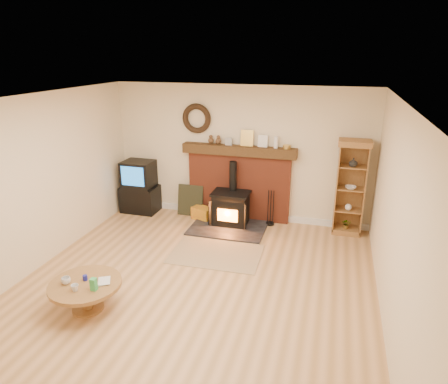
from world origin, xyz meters
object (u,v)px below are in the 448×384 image
(tv_unit, at_px, (140,188))
(curio_cabinet, at_px, (350,188))
(wood_stove, at_px, (230,210))
(coffee_table, at_px, (85,288))

(tv_unit, relative_size, curio_cabinet, 0.62)
(tv_unit, distance_m, curio_cabinet, 4.15)
(wood_stove, bearing_deg, coffee_table, -109.58)
(curio_cabinet, relative_size, coffee_table, 1.90)
(wood_stove, relative_size, curio_cabinet, 0.81)
(curio_cabinet, xyz_separation_m, coffee_table, (-3.23, -3.36, -0.55))
(wood_stove, height_order, curio_cabinet, curio_cabinet)
(curio_cabinet, bearing_deg, coffee_table, -133.91)
(curio_cabinet, bearing_deg, wood_stove, -172.44)
(curio_cabinet, bearing_deg, tv_unit, -178.85)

